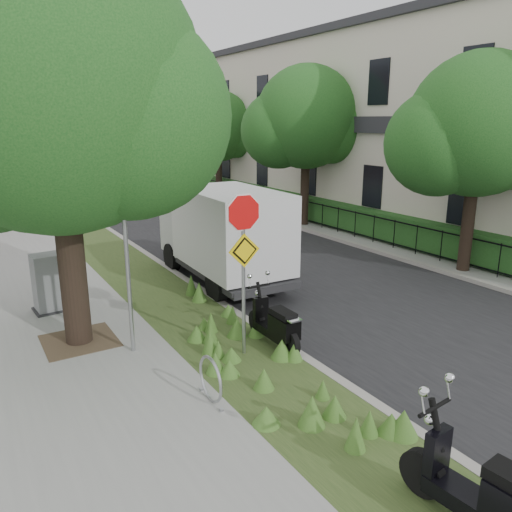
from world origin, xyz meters
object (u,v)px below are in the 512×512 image
(scooter_near, at_px, (278,328))
(utility_cabinet, at_px, (55,283))
(box_truck, at_px, (224,231))
(scooter_far, at_px, (499,507))
(sign_assembly, at_px, (244,242))

(scooter_near, height_order, utility_cabinet, utility_cabinet)
(scooter_near, bearing_deg, box_truck, 75.41)
(scooter_near, distance_m, scooter_far, 5.18)
(box_truck, bearing_deg, sign_assembly, -113.11)
(scooter_near, height_order, box_truck, box_truck)
(utility_cabinet, bearing_deg, sign_assembly, -58.58)
(sign_assembly, distance_m, utility_cabinet, 5.31)
(box_truck, height_order, utility_cabinet, box_truck)
(scooter_near, bearing_deg, scooter_far, -97.36)
(scooter_far, bearing_deg, utility_cabinet, 105.64)
(sign_assembly, relative_size, scooter_near, 1.87)
(utility_cabinet, bearing_deg, scooter_near, -53.07)
(sign_assembly, bearing_deg, utility_cabinet, 121.42)
(scooter_far, distance_m, box_truck, 9.86)
(sign_assembly, xyz_separation_m, box_truck, (1.87, 4.39, -0.83))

